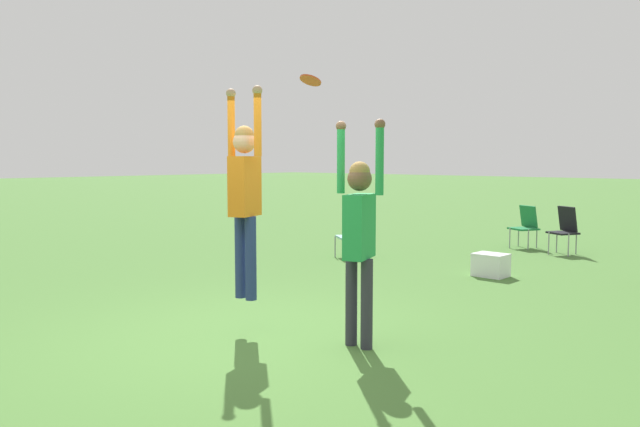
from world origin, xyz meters
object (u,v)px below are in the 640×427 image
camping_chair_2 (526,223)px  cooler_box (491,265)px  person_defending (359,227)px  frisbee (310,80)px  camping_chair_0 (355,233)px  camping_chair_3 (565,227)px  person_jumping (245,187)px

camping_chair_2 → cooler_box: 3.66m
person_defending → frisbee: (-0.48, -0.19, 1.45)m
camping_chair_0 → cooler_box: bearing=-146.4°
frisbee → camping_chair_2: bearing=99.9°
person_defending → camping_chair_0: 5.88m
person_defending → camping_chair_3: size_ratio=2.39×
camping_chair_2 → camping_chair_0: bearing=87.2°
camping_chair_0 → camping_chair_3: 4.19m
frisbee → camping_chair_2: frisbee is taller
person_jumping → person_defending: size_ratio=1.00×
camping_chair_0 → camping_chair_2: size_ratio=0.90×
frisbee → person_defending: bearing=21.5°
person_jumping → frisbee: (0.72, 0.26, 1.07)m
frisbee → cooler_box: 5.19m
person_jumping → camping_chair_2: size_ratio=2.52×
camping_chair_2 → camping_chair_3: bearing=-172.4°
cooler_box → person_defending: bearing=-78.9°
camping_chair_2 → frisbee: bearing=126.0°
person_defending → camping_chair_3: person_defending is taller
camping_chair_0 → person_defending: bearing=165.6°
person_defending → frisbee: frisbee is taller
camping_chair_3 → person_jumping: bearing=115.2°
person_defending → person_jumping: bearing=-90.0°
person_jumping → cooler_box: 5.02m
camping_chair_2 → cooler_box: camping_chair_2 is taller
camping_chair_3 → frisbee: bearing=120.5°
frisbee → cooler_box: size_ratio=0.43×
camping_chair_3 → cooler_box: 3.20m
camping_chair_2 → camping_chair_3: (0.96, -0.32, 0.03)m
camping_chair_2 → camping_chair_3: camping_chair_3 is taller
camping_chair_0 → camping_chair_3: size_ratio=0.85×
camping_chair_0 → camping_chair_3: bearing=-97.2°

